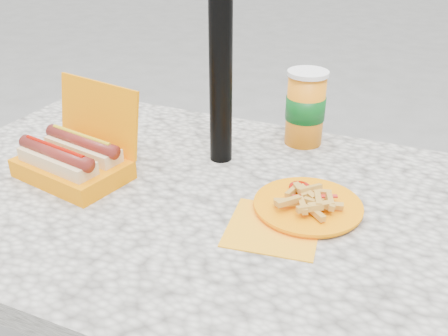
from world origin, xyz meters
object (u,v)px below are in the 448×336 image
at_px(umbrella_pole, 221,0).
at_px(hotdog_box, 74,159).
at_px(fries_plate, 305,206).
at_px(soda_cup, 305,108).

distance_m(umbrella_pole, hotdog_box, 0.45).
xyz_separation_m(hotdog_box, fries_plate, (0.49, 0.06, -0.03)).
relative_size(fries_plate, soda_cup, 1.56).
relative_size(hotdog_box, fries_plate, 0.92).
distance_m(fries_plate, soda_cup, 0.32).
distance_m(umbrella_pole, soda_cup, 0.34).
relative_size(umbrella_pole, hotdog_box, 8.54).
bearing_deg(soda_cup, fries_plate, -73.58).
xyz_separation_m(hotdog_box, soda_cup, (0.40, 0.36, 0.05)).
bearing_deg(soda_cup, hotdog_box, -137.78).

